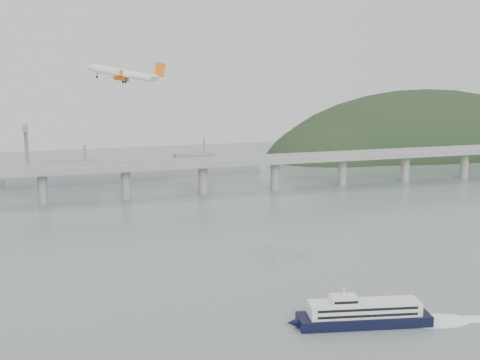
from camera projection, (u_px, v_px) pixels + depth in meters
name	position (u px, v px, depth m)	size (l,w,h in m)	color
ground	(287.00, 308.00, 225.37)	(900.00, 900.00, 0.00)	slate
bridge	(171.00, 169.00, 409.58)	(800.00, 22.00, 23.90)	gray
headland	(435.00, 171.00, 623.88)	(365.00, 155.00, 156.00)	black
ferry	(364.00, 314.00, 210.29)	(71.58, 22.33, 13.59)	black
airliner	(125.00, 74.00, 285.49)	(34.92, 32.58, 9.61)	white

